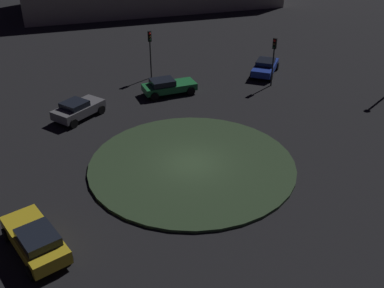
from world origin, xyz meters
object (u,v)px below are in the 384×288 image
Objects in this scene: car_yellow at (35,239)px; traffic_light_south at (274,52)px; car_green at (168,86)px; car_blue at (265,67)px; car_grey at (78,109)px; traffic_light_southeast at (150,45)px.

traffic_light_south reaches higher than car_yellow.
car_green is 0.95× the size of car_yellow.
car_blue is 9.93m from car_green.
car_grey reaches higher than car_green.
car_yellow reaches higher than car_blue.
car_grey is at bearing -166.85° from car_green.
traffic_light_southeast is (9.43, 4.54, 2.29)m from car_blue.
traffic_light_south is 10.74m from traffic_light_southeast.
car_yellow is at bearing -141.19° from car_grey.
traffic_light_southeast reaches higher than car_grey.
car_yellow is (4.71, 26.87, 0.02)m from car_blue.
car_green is 1.04× the size of traffic_light_southeast.
car_yellow is at bearing -22.78° from traffic_light_southeast.
car_blue is 3.62m from traffic_light_south.
car_green is 1.05× the size of traffic_light_south.
traffic_light_southeast is at bearing 114.47° from car_blue.
car_yellow is at bearing -127.46° from car_green.
car_green is 9.36m from traffic_light_south.
car_blue is 1.05× the size of traffic_light_south.
car_green is 19.44m from car_yellow.
car_blue is 1.06× the size of car_grey.
traffic_light_southeast is at bearing -72.54° from traffic_light_south.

